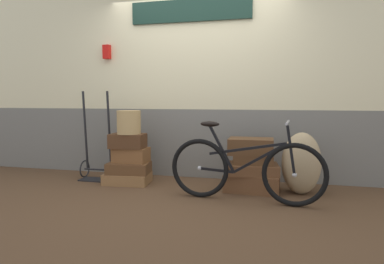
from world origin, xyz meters
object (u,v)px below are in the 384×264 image
(suitcase_7, at_px, (251,146))
(wicker_basket, at_px, (129,122))
(suitcase_6, at_px, (253,159))
(suitcase_5, at_px, (251,169))
(suitcase_2, at_px, (131,155))
(suitcase_4, at_px, (252,182))
(suitcase_1, at_px, (129,168))
(bicycle, at_px, (244,169))
(burlap_sack, at_px, (301,163))
(suitcase_0, at_px, (128,178))
(suitcase_3, at_px, (128,141))
(luggage_trolley, at_px, (97,158))

(suitcase_7, height_order, wicker_basket, wicker_basket)
(suitcase_6, bearing_deg, suitcase_7, 149.23)
(suitcase_5, height_order, suitcase_6, suitcase_6)
(suitcase_2, xyz_separation_m, wicker_basket, (-0.01, -0.03, 0.44))
(suitcase_4, bearing_deg, suitcase_6, -34.12)
(suitcase_1, distance_m, suitcase_2, 0.17)
(suitcase_1, height_order, bicycle, bicycle)
(suitcase_6, height_order, bicycle, bicycle)
(suitcase_1, distance_m, suitcase_7, 1.62)
(burlap_sack, bearing_deg, suitcase_0, -179.22)
(suitcase_5, bearing_deg, wicker_basket, 173.00)
(suitcase_4, bearing_deg, suitcase_3, -176.86)
(suitcase_1, xyz_separation_m, suitcase_6, (1.62, 0.02, 0.18))
(suitcase_6, xyz_separation_m, luggage_trolley, (-2.16, 0.13, -0.10))
(suitcase_2, xyz_separation_m, suitcase_3, (-0.03, -0.03, 0.19))
(suitcase_0, bearing_deg, suitcase_4, -3.88)
(suitcase_0, distance_m, suitcase_4, 1.63)
(suitcase_2, distance_m, wicker_basket, 0.44)
(suitcase_4, height_order, wicker_basket, wicker_basket)
(suitcase_5, height_order, suitcase_7, suitcase_7)
(suitcase_3, distance_m, suitcase_5, 1.64)
(suitcase_2, relative_size, suitcase_5, 0.70)
(wicker_basket, height_order, burlap_sack, wicker_basket)
(bicycle, bearing_deg, suitcase_0, 164.59)
(luggage_trolley, relative_size, bicycle, 0.72)
(suitcase_1, relative_size, suitcase_4, 0.83)
(suitcase_0, distance_m, luggage_trolley, 0.58)
(suitcase_0, distance_m, suitcase_1, 0.14)
(suitcase_0, xyz_separation_m, bicycle, (1.57, -0.43, 0.29))
(suitcase_7, bearing_deg, bicycle, -94.66)
(suitcase_3, xyz_separation_m, suitcase_5, (1.62, -0.01, -0.29))
(suitcase_1, bearing_deg, suitcase_4, -5.45)
(luggage_trolley, bearing_deg, wicker_basket, -12.57)
(suitcase_3, distance_m, bicycle, 1.64)
(suitcase_5, bearing_deg, bicycle, -103.05)
(suitcase_5, xyz_separation_m, suitcase_7, (-0.01, 0.02, 0.27))
(suitcase_2, bearing_deg, bicycle, -15.89)
(suitcase_3, height_order, luggage_trolley, luggage_trolley)
(suitcase_1, xyz_separation_m, burlap_sack, (2.17, 0.03, 0.15))
(suitcase_0, bearing_deg, suitcase_5, -4.35)
(suitcase_4, bearing_deg, luggage_trolley, -179.99)
(suitcase_1, bearing_deg, suitcase_3, 123.08)
(burlap_sack, bearing_deg, suitcase_6, -178.14)
(suitcase_5, xyz_separation_m, luggage_trolley, (-2.14, 0.13, 0.02))
(suitcase_0, bearing_deg, bicycle, -20.01)
(suitcase_4, bearing_deg, wicker_basket, -176.73)
(burlap_sack, bearing_deg, luggage_trolley, 177.71)
(suitcase_4, distance_m, burlap_sack, 0.62)
(luggage_trolley, height_order, burlap_sack, luggage_trolley)
(suitcase_6, xyz_separation_m, bicycle, (-0.07, -0.44, -0.03))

